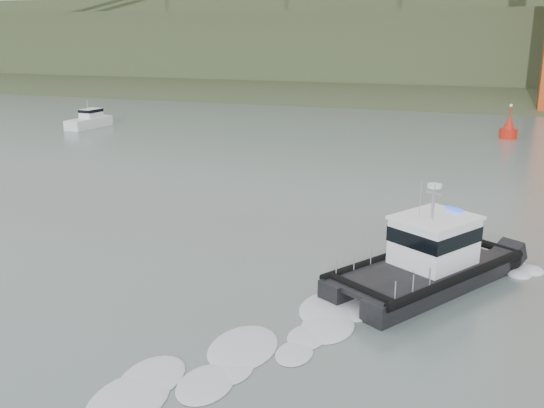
{
  "coord_description": "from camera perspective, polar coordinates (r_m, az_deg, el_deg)",
  "views": [
    {
      "loc": [
        9.16,
        -20.08,
        11.54
      ],
      "look_at": [
        -1.24,
        9.91,
        2.4
      ],
      "focal_mm": 40.0,
      "sensor_mm": 36.0,
      "label": 1
    }
  ],
  "objects": [
    {
      "name": "ground",
      "position": [
        24.91,
        -4.88,
        -11.6
      ],
      "size": [
        400.0,
        400.0,
        0.0
      ],
      "primitive_type": "plane",
      "color": "#546460",
      "rests_on": "ground"
    },
    {
      "name": "patrol_boat",
      "position": [
        29.36,
        14.52,
        -4.98
      ],
      "size": [
        8.68,
        10.73,
        5.01
      ],
      "rotation": [
        0.0,
        0.0,
        -0.56
      ],
      "color": "black",
      "rests_on": "ground"
    },
    {
      "name": "motorboat",
      "position": [
        78.2,
        -16.81,
        7.55
      ],
      "size": [
        2.71,
        6.57,
        3.52
      ],
      "rotation": [
        0.0,
        0.0,
        -0.09
      ],
      "color": "white",
      "rests_on": "ground"
    },
    {
      "name": "nav_buoy",
      "position": [
        72.07,
        21.37,
        6.6
      ],
      "size": [
        1.92,
        1.92,
        4.0
      ],
      "color": "red",
      "rests_on": "ground"
    },
    {
      "name": "headlands",
      "position": [
        145.94,
        15.98,
        13.71
      ],
      "size": [
        500.0,
        105.36,
        27.12
      ],
      "color": "#314125",
      "rests_on": "ground"
    }
  ]
}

